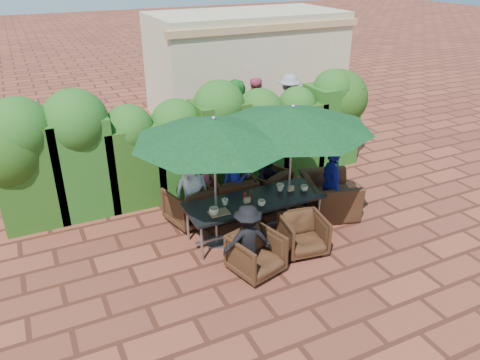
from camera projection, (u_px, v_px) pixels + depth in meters
name	position (u px, v px, depth m)	size (l,w,h in m)	color
ground	(245.00, 236.00, 8.90)	(80.00, 80.00, 0.00)	brown
dining_table	(255.00, 203.00, 8.65)	(2.60, 0.90, 0.75)	black
umbrella_left	(214.00, 130.00, 7.71)	(2.80, 2.80, 2.46)	gray
umbrella_right	(293.00, 118.00, 8.30)	(2.91, 2.91, 2.46)	gray
chair_far_left	(189.00, 203.00, 9.19)	(0.81, 0.76, 0.83)	black
chair_far_mid	(233.00, 191.00, 9.64)	(0.84, 0.79, 0.87)	black
chair_far_right	(266.00, 185.00, 9.92)	(0.81, 0.76, 0.84)	black
chair_near_left	(256.00, 252.00, 7.73)	(0.76, 0.71, 0.79)	black
chair_near_right	(303.00, 233.00, 8.29)	(0.74, 0.69, 0.76)	black
chair_end_right	(329.00, 190.00, 9.50)	(1.17, 0.76, 1.03)	black
adult_far_left	(192.00, 191.00, 9.09)	(0.68, 0.40, 1.37)	silver
adult_far_mid	(235.00, 184.00, 9.37)	(0.49, 0.40, 1.35)	navy
adult_far_right	(269.00, 178.00, 9.71)	(0.61, 0.37, 1.26)	black
adult_near_left	(248.00, 240.00, 7.62)	(0.81, 0.37, 1.26)	black
adult_end_right	(331.00, 184.00, 9.29)	(0.83, 0.42, 1.42)	navy
child_left	(207.00, 194.00, 9.48)	(0.33, 0.26, 0.90)	#C24461
child_right	(250.00, 190.00, 9.78)	(0.27, 0.22, 0.75)	purple
pedestrian_a	(236.00, 113.00, 12.72)	(1.73, 0.62, 1.86)	#25882D
pedestrian_b	(254.00, 109.00, 13.11)	(0.85, 0.52, 1.78)	#C24461
pedestrian_c	(289.00, 105.00, 13.52)	(1.13, 0.52, 1.77)	gray
cup_a	(214.00, 211.00, 8.10)	(0.17, 0.17, 0.14)	beige
cup_b	(225.00, 202.00, 8.42)	(0.12, 0.12, 0.12)	beige
cup_c	(261.00, 203.00, 8.39)	(0.14, 0.14, 0.11)	beige
cup_d	(280.00, 187.00, 8.92)	(0.15, 0.15, 0.14)	beige
cup_e	(304.00, 188.00, 8.92)	(0.14, 0.14, 0.11)	beige
ketchup_bottle	(245.00, 196.00, 8.55)	(0.04, 0.04, 0.17)	#B20C0A
sauce_bottle	(251.00, 195.00, 8.61)	(0.04, 0.04, 0.17)	#4C230C
serving_tray	(219.00, 213.00, 8.17)	(0.35, 0.25, 0.02)	#8F6745
number_block_left	(247.00, 200.00, 8.50)	(0.12, 0.06, 0.10)	tan
number_block_right	(291.00, 189.00, 8.92)	(0.12, 0.06, 0.10)	tan
hedge_wall	(182.00, 134.00, 10.05)	(9.10, 1.60, 2.58)	#173C10
building	(246.00, 63.00, 15.22)	(6.20, 3.08, 3.20)	beige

